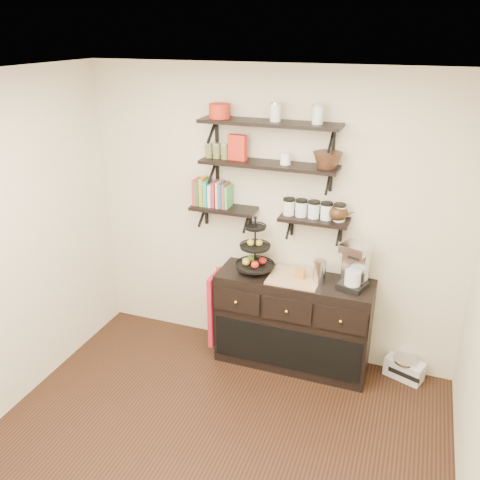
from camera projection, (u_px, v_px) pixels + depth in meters
name	position (u px, v px, depth m)	size (l,w,h in m)	color
floor	(197.00, 474.00, 3.65)	(3.50, 3.50, 0.00)	black
ceiling	(180.00, 83.00, 2.60)	(3.50, 3.50, 0.02)	white
back_wall	(271.00, 218.00, 4.64)	(3.50, 0.02, 2.70)	beige
shelf_top	(269.00, 123.00, 4.18)	(1.20, 0.27, 0.23)	black
shelf_mid	(268.00, 165.00, 4.32)	(1.20, 0.27, 0.23)	black
shelf_low_left	(224.00, 209.00, 4.64)	(0.60, 0.25, 0.23)	black
shelf_low_right	(314.00, 220.00, 4.38)	(0.60, 0.25, 0.23)	black
cookbooks	(215.00, 194.00, 4.61)	(0.36, 0.15, 0.26)	red
glass_canisters	(314.00, 210.00, 4.34)	(0.54, 0.10, 0.13)	silver
sideboard	(293.00, 321.00, 4.69)	(1.40, 0.50, 0.92)	black
fruit_stand	(255.00, 254.00, 4.57)	(0.35, 0.35, 0.52)	black
candle	(300.00, 273.00, 4.48)	(0.08, 0.08, 0.08)	#A76C26
coffee_maker	(355.00, 266.00, 4.31)	(0.27, 0.28, 0.40)	black
thermal_carafe	(320.00, 272.00, 4.39)	(0.11, 0.11, 0.22)	silver
apron	(216.00, 307.00, 4.81)	(0.04, 0.31, 0.71)	red
radio	(404.00, 368.00, 4.62)	(0.37, 0.29, 0.20)	silver
recipe_box	(238.00, 147.00, 4.36)	(0.16, 0.06, 0.22)	red
walnut_bowl	(327.00, 160.00, 4.13)	(0.24, 0.24, 0.13)	black
ramekins	(285.00, 159.00, 4.24)	(0.09, 0.09, 0.10)	white
teapot	(338.00, 211.00, 4.27)	(0.22, 0.16, 0.16)	#352010
red_pot	(219.00, 111.00, 4.29)	(0.18, 0.18, 0.12)	red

